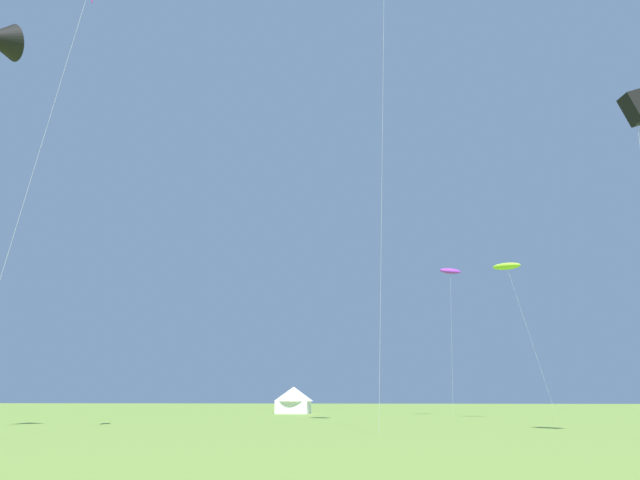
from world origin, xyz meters
The scene contains 4 objects.
kite_black_box centered at (18.99, 21.10, 17.26)m, with size 2.64×1.50×18.28m.
kite_purple_parafoil centered at (12.76, 53.95, 16.16)m, with size 2.94×2.98×16.67m.
kite_lime_parafoil centered at (17.26, 46.07, 14.60)m, with size 3.89×2.71×15.02m.
festival_tent_left centered at (-7.27, 63.15, 1.86)m, with size 5.17×5.17×3.36m.
Camera 1 is at (4.56, -5.63, 1.88)m, focal length 28.61 mm.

